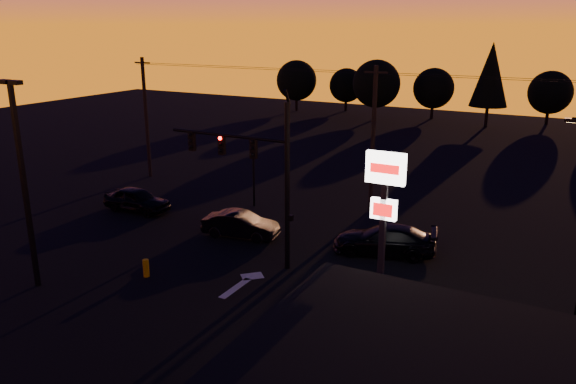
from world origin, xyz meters
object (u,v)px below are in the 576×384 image
object	(u,v)px
bollard	(146,268)
car_right	(385,240)
parking_lot_light	(22,172)
car_mid	(241,225)
traffic_signal_mast	(257,165)
suv_parked	(427,380)
pylon_sign	(384,201)
secondary_signal	(253,163)
car_left	(137,200)

from	to	relation	value
bollard	car_right	world-z (taller)	car_right
parking_lot_light	bollard	distance (m)	6.80
car_mid	car_right	size ratio (longest dim) A/B	0.81
traffic_signal_mast	suv_parked	xyz separation A→B (m)	(10.14, -6.67, -4.24)
traffic_signal_mast	pylon_sign	distance (m)	7.52
parking_lot_light	car_mid	bearing A→B (deg)	63.44
traffic_signal_mast	secondary_signal	xyz separation A→B (m)	(-4.90, 7.49, -2.07)
traffic_signal_mast	bollard	bearing A→B (deg)	-133.48
parking_lot_light	traffic_signal_mast	bearing A→B (deg)	43.37
pylon_sign	car_left	size ratio (longest dim) A/B	1.55
bollard	suv_parked	size ratio (longest dim) A/B	0.17
parking_lot_light	suv_parked	world-z (taller)	parking_lot_light
parking_lot_light	car_right	bearing A→B (deg)	41.13
bollard	car_left	bearing A→B (deg)	135.07
secondary_signal	bollard	distance (m)	11.75
traffic_signal_mast	car_left	world-z (taller)	traffic_signal_mast
traffic_signal_mast	pylon_sign	bearing A→B (deg)	-19.36
bollard	traffic_signal_mast	bearing A→B (deg)	46.52
secondary_signal	pylon_sign	world-z (taller)	pylon_sign
secondary_signal	car_mid	size ratio (longest dim) A/B	1.03
pylon_sign	parking_lot_light	bearing A→B (deg)	-162.77
car_left	bollard	bearing A→B (deg)	-137.19
secondary_signal	pylon_sign	xyz separation A→B (m)	(12.00, -9.99, 2.05)
pylon_sign	car_mid	size ratio (longest dim) A/B	1.61
car_mid	car_right	distance (m)	7.92
traffic_signal_mast	secondary_signal	distance (m)	9.19
secondary_signal	car_left	world-z (taller)	secondary_signal
traffic_signal_mast	car_right	distance (m)	7.70
bollard	car_mid	distance (m)	6.53
car_mid	pylon_sign	bearing A→B (deg)	-127.23
pylon_sign	car_right	size ratio (longest dim) A/B	1.31
car_left	suv_parked	world-z (taller)	car_left
bollard	car_mid	world-z (taller)	car_mid
suv_parked	traffic_signal_mast	bearing A→B (deg)	159.88
car_right	suv_parked	size ratio (longest dim) A/B	1.03
bollard	car_mid	xyz separation A→B (m)	(1.08, 6.43, 0.28)
bollard	car_left	world-z (taller)	car_left
traffic_signal_mast	car_right	size ratio (longest dim) A/B	1.65
traffic_signal_mast	car_right	xyz separation A→B (m)	(5.12, 3.94, -4.18)
secondary_signal	parking_lot_light	distance (m)	14.90
secondary_signal	bollard	bearing A→B (deg)	-84.20
pylon_sign	car_left	distance (m)	19.26
bollard	car_right	size ratio (longest dim) A/B	0.16
traffic_signal_mast	suv_parked	bearing A→B (deg)	-33.32
car_left	suv_parked	distance (m)	23.16
pylon_sign	car_mid	bearing A→B (deg)	152.95
pylon_sign	traffic_signal_mast	bearing A→B (deg)	160.64
car_left	traffic_signal_mast	bearing A→B (deg)	-108.43
secondary_signal	car_right	bearing A→B (deg)	-19.51
secondary_signal	car_left	bearing A→B (deg)	-143.79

